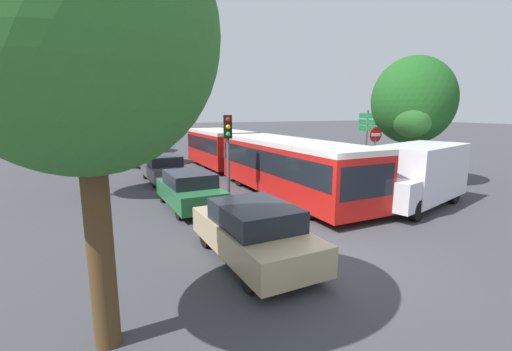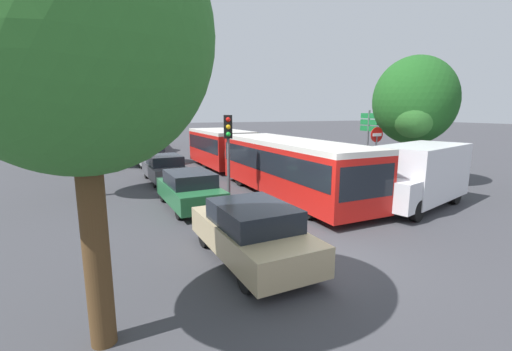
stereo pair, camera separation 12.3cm
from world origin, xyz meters
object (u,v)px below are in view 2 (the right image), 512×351
object	(u,v)px
traffic_light	(228,138)
tree_left_distant	(95,96)
queued_car_graphite	(165,168)
white_van	(419,174)
queued_car_green	(190,189)
tree_left_far	(99,99)
queued_car_tan	(252,232)
queued_car_silver	(150,155)
no_entry_sign	(376,147)
articulated_bus	(254,155)
tree_right_near	(415,103)
city_bus_rear	(137,133)
direction_sign_post	(368,129)
tree_left_near	(76,36)
tree_left_mid	(83,93)

from	to	relation	value
traffic_light	tree_left_distant	world-z (taller)	tree_left_distant
queued_car_graphite	traffic_light	distance (m)	5.56
white_van	traffic_light	size ratio (longest dim) A/B	1.57
queued_car_green	tree_left_distant	size ratio (longest dim) A/B	0.52
tree_left_far	tree_left_distant	world-z (taller)	tree_left_distant
queued_car_tan	tree_left_far	distance (m)	17.59
queued_car_silver	no_entry_sign	size ratio (longest dim) A/B	1.44
articulated_bus	tree_right_near	distance (m)	8.04
city_bus_rear	queued_car_tan	xyz separation A→B (m)	(0.20, -28.50, -0.73)
queued_car_graphite	direction_sign_post	distance (m)	11.02
white_van	tree_left_far	bearing A→B (deg)	-71.38
queued_car_silver	traffic_light	xyz separation A→B (m)	(1.79, -10.84, 1.80)
articulated_bus	white_van	size ratio (longest dim) A/B	3.01
queued_car_silver	white_van	bearing A→B (deg)	-153.94
traffic_light	tree_left_far	world-z (taller)	tree_left_far
queued_car_graphite	traffic_light	bearing A→B (deg)	-163.72
white_van	tree_right_near	world-z (taller)	tree_right_near
tree_left_near	tree_left_far	xyz separation A→B (m)	(-0.00, 18.75, -0.19)
white_van	tree_left_near	bearing A→B (deg)	1.81
queued_car_green	queued_car_graphite	bearing A→B (deg)	-2.28
articulated_bus	queued_car_green	world-z (taller)	articulated_bus
queued_car_green	tree_left_mid	distance (m)	5.96
tree_right_near	tree_left_mid	bearing A→B (deg)	166.16
queued_car_tan	direction_sign_post	size ratio (longest dim) A/B	1.15
queued_car_green	white_van	world-z (taller)	white_van
queued_car_graphite	tree_right_near	bearing A→B (deg)	-119.82
city_bus_rear	tree_right_near	world-z (taller)	tree_right_near
queued_car_tan	queued_car_graphite	world-z (taller)	queued_car_tan
city_bus_rear	direction_sign_post	distance (m)	23.38
traffic_light	tree_left_mid	bearing A→B (deg)	-105.68
queued_car_graphite	no_entry_sign	bearing A→B (deg)	-123.63
articulated_bus	tree_left_far	distance (m)	11.28
tree_right_near	white_van	bearing A→B (deg)	-133.35
white_van	traffic_light	xyz separation A→B (m)	(-6.26, 3.59, 1.26)
articulated_bus	tree_left_mid	world-z (taller)	tree_left_mid
queued_car_green	tree_left_near	world-z (taller)	tree_left_near
queued_car_green	no_entry_sign	distance (m)	8.92
white_van	no_entry_sign	bearing A→B (deg)	-123.03
tree_right_near	tree_left_near	bearing A→B (deg)	-153.56
articulated_bus	queued_car_graphite	size ratio (longest dim) A/B	4.03
queued_car_tan	traffic_light	world-z (taller)	traffic_light
articulated_bus	tree_left_distant	bearing A→B (deg)	-156.88
queued_car_silver	tree_left_mid	xyz separation A→B (m)	(-3.30, -7.86, 3.55)
tree_left_distant	queued_car_silver	bearing A→B (deg)	-68.53
queued_car_graphite	city_bus_rear	bearing A→B (deg)	-3.72
queued_car_tan	tree_left_far	size ratio (longest dim) A/B	0.61
articulated_bus	no_entry_sign	xyz separation A→B (m)	(4.74, -3.39, 0.50)
tree_left_mid	tree_left_far	distance (m)	8.41
white_van	no_entry_sign	xyz separation A→B (m)	(0.92, 3.28, 0.64)
queued_car_silver	tree_right_near	world-z (taller)	tree_right_near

